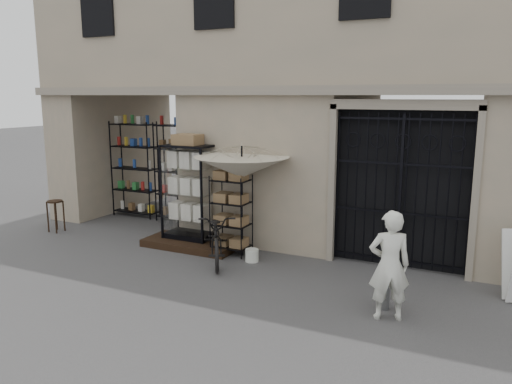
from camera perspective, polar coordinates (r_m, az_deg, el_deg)
The scene contains 14 objects.
ground at distance 8.31m, azimuth 0.79°, elevation -11.32°, with size 80.00×80.00×0.00m, color black.
main_building at distance 11.52m, azimuth 9.69°, elevation 17.54°, with size 14.00×4.00×9.00m, color gray.
shop_recess at distance 12.58m, azimuth -12.53°, elevation 3.17°, with size 3.00×1.70×3.00m, color black.
shop_shelving at distance 13.03m, azimuth -11.30°, elevation 2.37°, with size 2.70×0.50×2.50m, color black.
iron_gate at distance 9.52m, azimuth 16.34°, elevation 0.52°, with size 2.50×0.21×3.00m.
step_platform at distance 10.68m, azimuth -7.44°, elevation -5.88°, with size 2.00×0.90×0.15m, color black.
display_cabinet at distance 10.66m, azimuth -7.68°, elevation -0.53°, with size 1.08×0.76×2.16m.
wire_rack at distance 10.02m, azimuth -2.84°, elevation -2.71°, with size 0.81×0.66×1.60m.
market_umbrella at distance 9.66m, azimuth -1.64°, elevation 3.52°, with size 2.14×2.16×2.64m.
white_bucket at distance 9.69m, azimuth -0.47°, elevation -7.25°, with size 0.25×0.25×0.25m, color silver.
bicycle at distance 9.76m, azimuth -4.46°, elevation -7.91°, with size 0.66×1.00×1.91m, color black.
wooden_stool at distance 12.61m, azimuth -21.91°, elevation -2.48°, with size 0.39×0.39×0.74m.
steel_bollard at distance 7.80m, azimuth 14.60°, elevation -10.31°, with size 0.14×0.14×0.75m, color slate.
shopkeeper at distance 7.65m, azimuth 14.69°, elevation -13.77°, with size 0.58×1.60×0.38m, color silver.
Camera 1 is at (3.24, -6.98, 3.16)m, focal length 35.00 mm.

